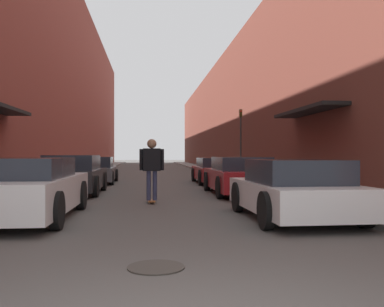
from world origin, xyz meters
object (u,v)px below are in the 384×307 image
(parked_car_left_2, at_px, (96,171))
(parked_car_left_0, at_px, (30,189))
(parked_car_right_1, at_px, (239,176))
(manhole_cover, at_px, (156,267))
(parked_car_right_2, at_px, (215,171))
(traffic_light, at_px, (241,135))
(parked_car_left_1, at_px, (74,175))
(skateboarder, at_px, (152,163))
(parked_car_right_0, at_px, (294,190))

(parked_car_left_2, bearing_deg, parked_car_left_0, -90.24)
(parked_car_right_1, xyz_separation_m, manhole_cover, (-3.05, -9.27, -0.63))
(parked_car_left_2, xyz_separation_m, parked_car_right_2, (5.63, -0.62, -0.00))
(parked_car_right_1, height_order, manhole_cover, parked_car_right_1)
(parked_car_right_2, height_order, traffic_light, traffic_light)
(parked_car_right_2, bearing_deg, traffic_light, 64.66)
(parked_car_left_1, xyz_separation_m, manhole_cover, (2.66, -9.95, -0.65))
(manhole_cover, relative_size, traffic_light, 0.18)
(parked_car_left_2, xyz_separation_m, skateboarder, (2.56, -8.51, 0.52))
(parked_car_left_0, relative_size, parked_car_right_1, 1.02)
(parked_car_right_1, xyz_separation_m, parked_car_right_2, (0.03, 5.58, -0.03))
(traffic_light, bearing_deg, parked_car_right_2, -115.34)
(parked_car_left_2, distance_m, skateboarder, 8.90)
(parked_car_left_2, height_order, parked_car_right_2, parked_car_left_2)
(parked_car_left_1, height_order, parked_car_right_0, parked_car_left_1)
(parked_car_left_1, height_order, skateboarder, skateboarder)
(parked_car_left_0, distance_m, parked_car_right_2, 12.08)
(parked_car_left_1, bearing_deg, parked_car_right_1, -6.82)
(parked_car_left_2, height_order, parked_car_right_1, parked_car_right_1)
(parked_car_left_0, distance_m, parked_car_right_1, 7.59)
(parked_car_left_0, height_order, parked_car_left_2, parked_car_left_0)
(parked_car_left_0, xyz_separation_m, skateboarder, (2.61, 2.78, 0.47))
(parked_car_left_0, bearing_deg, parked_car_right_2, 61.97)
(parked_car_left_0, distance_m, parked_car_right_0, 5.62)
(parked_car_right_1, distance_m, skateboarder, 3.84)
(parked_car_left_1, bearing_deg, parked_car_left_0, -89.32)
(parked_car_left_2, xyz_separation_m, parked_car_right_0, (5.54, -11.90, 0.02))
(parked_car_right_1, bearing_deg, parked_car_right_2, 89.65)
(parked_car_left_1, xyz_separation_m, parked_car_right_1, (5.71, -0.68, -0.02))
(parked_car_right_0, bearing_deg, parked_car_right_2, 89.55)
(parked_car_left_2, height_order, traffic_light, traffic_light)
(manhole_cover, bearing_deg, parked_car_right_2, 78.27)
(parked_car_left_2, bearing_deg, parked_car_right_0, -65.01)
(parked_car_left_0, height_order, skateboarder, skateboarder)
(parked_car_left_1, bearing_deg, skateboarder, -48.11)
(parked_car_left_2, distance_m, parked_car_right_2, 5.67)
(parked_car_left_0, xyz_separation_m, traffic_light, (8.01, 15.58, 1.87))
(parked_car_right_2, xyz_separation_m, skateboarder, (-3.07, -7.88, 0.52))
(parked_car_left_1, distance_m, traffic_light, 12.85)
(parked_car_right_1, bearing_deg, traffic_light, 77.32)
(parked_car_left_0, height_order, manhole_cover, parked_car_left_0)
(parked_car_right_0, bearing_deg, manhole_cover, -129.91)
(skateboarder, bearing_deg, parked_car_left_0, -133.15)
(parked_car_left_0, height_order, parked_car_left_1, parked_car_left_1)
(parked_car_left_0, bearing_deg, parked_car_right_0, -6.19)
(parked_car_left_2, relative_size, manhole_cover, 6.06)
(parked_car_right_1, bearing_deg, parked_car_left_1, 173.18)
(parked_car_right_0, bearing_deg, parked_car_left_0, 173.81)
(parked_car_left_2, relative_size, parked_car_right_1, 0.91)
(parked_car_left_2, relative_size, parked_car_right_2, 0.91)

